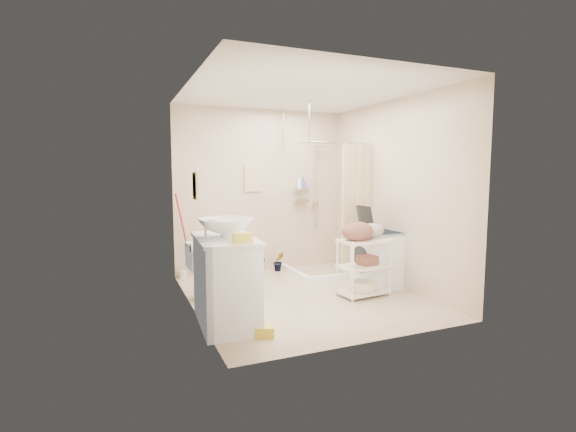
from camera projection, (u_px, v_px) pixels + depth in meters
name	position (u px, v px, depth m)	size (l,w,h in m)	color
floor	(302.00, 296.00, 5.42)	(3.20, 3.20, 0.00)	beige
ceiling	(303.00, 91.00, 5.14)	(2.80, 3.20, 0.04)	silver
wall_back	(261.00, 191.00, 6.75)	(2.80, 0.04, 2.60)	beige
wall_front	(376.00, 205.00, 3.81)	(2.80, 0.04, 2.60)	beige
wall_left	(191.00, 199.00, 4.74)	(0.04, 3.20, 2.60)	beige
wall_right	(394.00, 194.00, 5.82)	(0.04, 3.20, 2.60)	beige
vanity	(226.00, 281.00, 4.37)	(0.59, 1.06, 0.93)	silver
sink	(226.00, 228.00, 4.34)	(0.56, 0.56, 0.19)	white
counter_basket	(242.00, 238.00, 3.99)	(0.17, 0.13, 0.10)	#EEE547
floor_basket	(265.00, 329.00, 4.07)	(0.27, 0.21, 0.14)	yellow
toilet	(216.00, 270.00, 5.32)	(0.40, 0.71, 0.72)	white
mop	(182.00, 237.00, 6.23)	(0.12, 0.12, 1.28)	maroon
potted_plant_a	(261.00, 262.00, 6.65)	(0.18, 0.12, 0.33)	#935223
potted_plant_b	(279.00, 261.00, 6.76)	(0.17, 0.14, 0.32)	#9B5625
hanging_towel	(253.00, 178.00, 6.65)	(0.28, 0.03, 0.42)	beige
towel_ring	(196.00, 184.00, 4.55)	(0.04, 0.22, 0.34)	#D7C779
tp_holder	(195.00, 248.00, 4.87)	(0.08, 0.12, 0.14)	white
shower	(324.00, 207.00, 6.59)	(1.10, 1.10, 2.10)	white
shampoo_bottle_a	(299.00, 182.00, 6.88)	(0.09, 0.09, 0.22)	white
shampoo_bottle_b	(303.00, 183.00, 6.92)	(0.08, 0.09, 0.19)	#4557AC
washing_machine	(377.00, 259.00, 5.81)	(0.53, 0.55, 0.78)	white
laundry_rack	(364.00, 262.00, 5.38)	(0.65, 0.38, 0.89)	white
ironing_board	(370.00, 245.00, 5.78)	(0.33, 0.10, 1.18)	black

